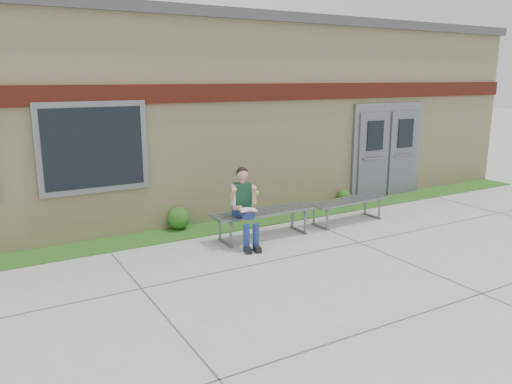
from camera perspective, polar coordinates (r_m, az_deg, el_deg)
ground at (r=8.21m, az=8.75°, el=-7.85°), size 80.00×80.00×0.00m
grass_strip at (r=10.25m, az=-0.35°, el=-3.39°), size 16.00×0.80×0.02m
school_building at (r=12.91m, az=-7.93°, el=9.32°), size 16.20×6.22×4.20m
bench_left at (r=9.18m, az=0.85°, el=-2.87°), size 1.97×0.57×0.51m
bench_right at (r=10.32m, az=10.43°, el=-1.48°), size 1.82×0.60×0.47m
girl at (r=8.68m, az=-1.29°, el=-1.43°), size 0.48×0.82×1.38m
shrub_mid at (r=9.78m, az=-8.85°, el=-2.96°), size 0.44×0.44×0.44m
shrub_east at (r=11.85m, az=10.03°, el=-0.51°), size 0.31×0.31×0.31m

